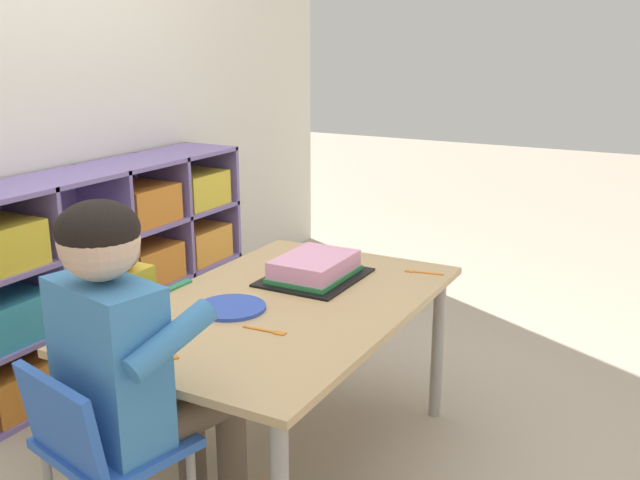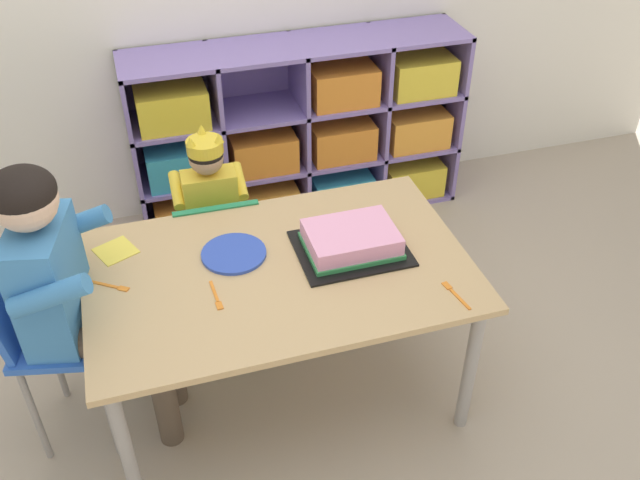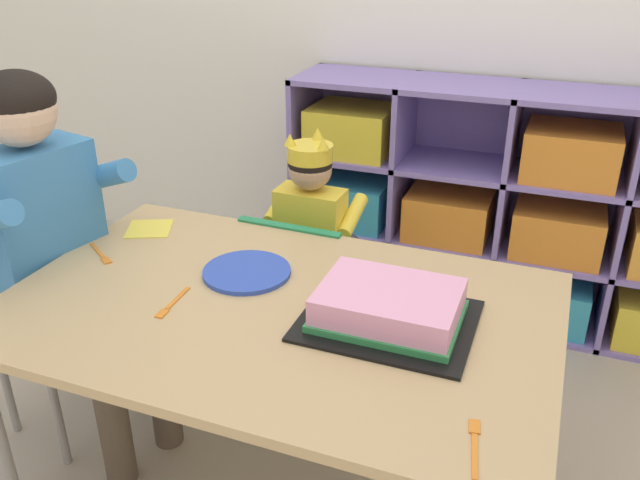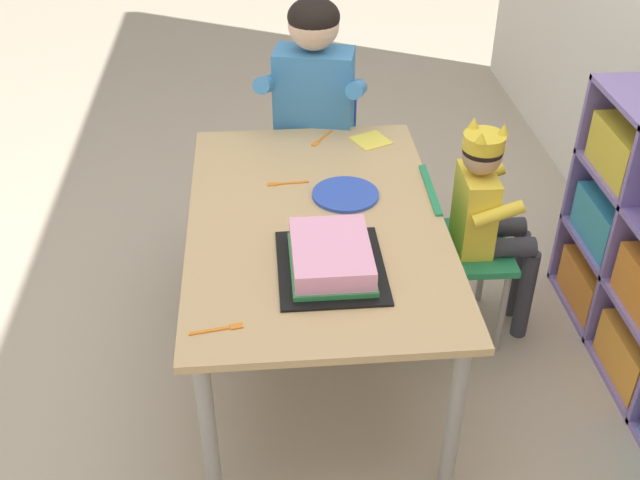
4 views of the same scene
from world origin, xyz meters
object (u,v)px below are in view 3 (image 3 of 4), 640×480
fork_near_child_seat (171,304)px  fork_beside_plate_stack (101,254)px  activity_table (277,327)px  child_with_crown (316,225)px  classroom_chair_blue (304,280)px  classroom_chair_adult_side (46,291)px  paper_plate_stack (247,272)px  fork_by_napkin (475,444)px  birthday_cake_on_tray (389,308)px  adult_helper_seated (55,228)px

fork_near_child_seat → fork_beside_plate_stack: 0.35m
activity_table → child_with_crown: (-0.14, 0.60, -0.02)m
fork_beside_plate_stack → fork_near_child_seat: bearing=-171.3°
classroom_chair_blue → fork_near_child_seat: bearing=82.8°
classroom_chair_adult_side → fork_beside_plate_stack: size_ratio=5.47×
classroom_chair_adult_side → fork_beside_plate_stack: bearing=-76.6°
paper_plate_stack → fork_near_child_seat: (-0.10, -0.20, -0.00)m
fork_beside_plate_stack → classroom_chair_blue: bearing=-98.2°
classroom_chair_blue → fork_by_napkin: classroom_chair_blue is taller
fork_near_child_seat → birthday_cake_on_tray: bearing=-80.3°
child_with_crown → activity_table: bearing=104.0°
classroom_chair_blue → adult_helper_seated: bearing=43.4°
activity_table → fork_beside_plate_stack: size_ratio=10.08×
fork_by_napkin → adult_helper_seated: bearing=-115.3°
paper_plate_stack → fork_by_napkin: paper_plate_stack is taller
activity_table → classroom_chair_blue: classroom_chair_blue is taller
fork_by_napkin → fork_near_child_seat: bearing=-115.1°
classroom_chair_blue → classroom_chair_adult_side: size_ratio=0.89×
fork_by_napkin → child_with_crown: bearing=-153.9°
paper_plate_stack → birthday_cake_on_tray: bearing=-12.4°
classroom_chair_blue → classroom_chair_adult_side: classroom_chair_adult_side is taller
activity_table → birthday_cake_on_tray: 0.28m
birthday_cake_on_tray → paper_plate_stack: bearing=167.6°
classroom_chair_blue → fork_by_napkin: bearing=130.3°
birthday_cake_on_tray → fork_near_child_seat: (-0.49, -0.11, -0.03)m
activity_table → birthday_cake_on_tray: birthday_cake_on_tray is taller
paper_plate_stack → fork_by_napkin: size_ratio=1.55×
classroom_chair_adult_side → fork_near_child_seat: classroom_chair_adult_side is taller
child_with_crown → birthday_cake_on_tray: child_with_crown is taller
classroom_chair_adult_side → fork_beside_plate_stack: classroom_chair_adult_side is taller
activity_table → fork_by_napkin: size_ratio=8.88×
fork_near_child_seat → fork_beside_plate_stack: size_ratio=1.13×
classroom_chair_adult_side → birthday_cake_on_tray: size_ratio=1.84×
birthday_cake_on_tray → paper_plate_stack: (-0.39, 0.09, -0.03)m
adult_helper_seated → fork_near_child_seat: adult_helper_seated is taller
fork_beside_plate_stack → paper_plate_stack: bearing=-139.3°
classroom_chair_adult_side → adult_helper_seated: adult_helper_seated is taller
classroom_chair_blue → paper_plate_stack: paper_plate_stack is taller
classroom_chair_adult_side → birthday_cake_on_tray: (1.02, -0.04, 0.19)m
child_with_crown → birthday_cake_on_tray: size_ratio=2.24×
activity_table → adult_helper_seated: adult_helper_seated is taller
child_with_crown → fork_beside_plate_stack: size_ratio=6.68×
paper_plate_stack → fork_near_child_seat: size_ratio=1.56×
activity_table → child_with_crown: bearing=102.8°
child_with_crown → classroom_chair_adult_side: (-0.62, -0.54, -0.08)m
activity_table → fork_beside_plate_stack: (-0.54, 0.06, 0.06)m
activity_table → child_with_crown: 0.62m
birthday_cake_on_tray → fork_near_child_seat: birthday_cake_on_tray is taller
activity_table → fork_beside_plate_stack: 0.55m
activity_table → fork_near_child_seat: (-0.23, -0.09, 0.06)m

